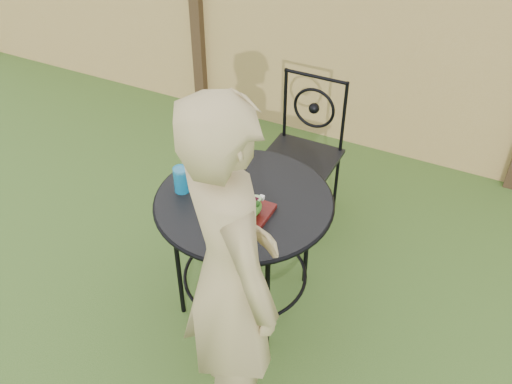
# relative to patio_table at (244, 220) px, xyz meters

# --- Properties ---
(ground) EXTENTS (60.00, 60.00, 0.00)m
(ground) POSITION_rel_patio_table_xyz_m (-0.05, -0.35, -0.59)
(ground) COLOR #244315
(ground) RESTS_ON ground
(fence) EXTENTS (8.00, 0.12, 1.90)m
(fence) POSITION_rel_patio_table_xyz_m (-0.05, 1.84, 0.36)
(fence) COLOR tan
(fence) RESTS_ON ground
(patio_table) EXTENTS (0.92, 0.92, 0.72)m
(patio_table) POSITION_rel_patio_table_xyz_m (0.00, 0.00, 0.00)
(patio_table) COLOR black
(patio_table) RESTS_ON ground
(patio_chair) EXTENTS (0.46, 0.46, 0.95)m
(patio_chair) POSITION_rel_patio_table_xyz_m (-0.03, 0.86, -0.08)
(patio_chair) COLOR black
(patio_chair) RESTS_ON ground
(diner) EXTENTS (0.74, 0.70, 1.69)m
(diner) POSITION_rel_patio_table_xyz_m (0.25, -0.59, 0.26)
(diner) COLOR #9D8859
(diner) RESTS_ON ground
(salad_plate) EXTENTS (0.27, 0.27, 0.02)m
(salad_plate) POSITION_rel_patio_table_xyz_m (0.04, -0.12, 0.15)
(salad_plate) COLOR #460A0A
(salad_plate) RESTS_ON patio_table
(salad) EXTENTS (0.21, 0.21, 0.08)m
(salad) POSITION_rel_patio_table_xyz_m (0.04, -0.12, 0.20)
(salad) COLOR #235614
(salad) RESTS_ON salad_plate
(fork) EXTENTS (0.01, 0.01, 0.18)m
(fork) POSITION_rel_patio_table_xyz_m (0.05, -0.12, 0.33)
(fork) COLOR silver
(fork) RESTS_ON salad
(drinking_glass) EXTENTS (0.08, 0.08, 0.14)m
(drinking_glass) POSITION_rel_patio_table_xyz_m (-0.32, -0.08, 0.21)
(drinking_glass) COLOR #0D6A98
(drinking_glass) RESTS_ON patio_table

